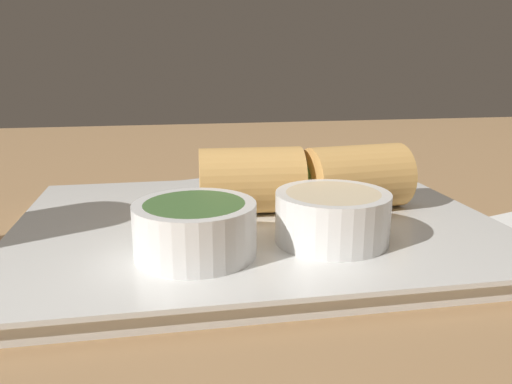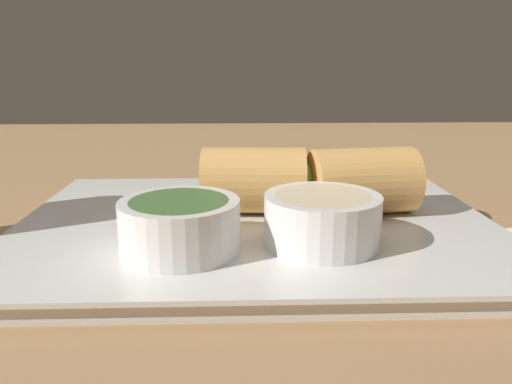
% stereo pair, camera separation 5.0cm
% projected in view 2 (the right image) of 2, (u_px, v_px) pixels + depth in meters
% --- Properties ---
extents(table_surface, '(1.80, 1.40, 0.02)m').
position_uv_depth(table_surface, '(215.00, 266.00, 0.34)').
color(table_surface, '#A87F54').
rests_on(table_surface, ground).
extents(serving_plate, '(0.34, 0.26, 0.01)m').
position_uv_depth(serving_plate, '(256.00, 228.00, 0.36)').
color(serving_plate, silver).
rests_on(serving_plate, table_surface).
extents(roll_front_left, '(0.09, 0.05, 0.05)m').
position_uv_depth(roll_front_left, '(260.00, 180.00, 0.37)').
color(roll_front_left, '#DBA356').
rests_on(roll_front_left, serving_plate).
extents(roll_front_right, '(0.09, 0.06, 0.05)m').
position_uv_depth(roll_front_right, '(368.00, 181.00, 0.37)').
color(roll_front_right, '#DBA356').
rests_on(roll_front_right, serving_plate).
extents(dipping_bowl_near, '(0.07, 0.07, 0.03)m').
position_uv_depth(dipping_bowl_near, '(180.00, 224.00, 0.30)').
color(dipping_bowl_near, white).
rests_on(dipping_bowl_near, serving_plate).
extents(dipping_bowl_far, '(0.07, 0.07, 0.03)m').
position_uv_depth(dipping_bowl_far, '(322.00, 218.00, 0.31)').
color(dipping_bowl_far, white).
rests_on(dipping_bowl_far, serving_plate).
extents(spoon, '(0.15, 0.06, 0.01)m').
position_uv_depth(spoon, '(266.00, 173.00, 0.55)').
color(spoon, silver).
rests_on(spoon, table_surface).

